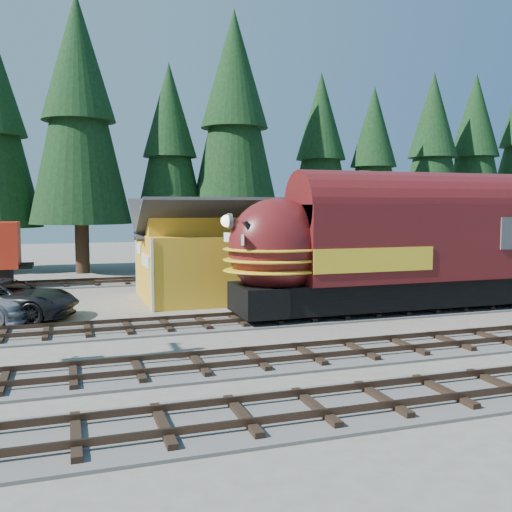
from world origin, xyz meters
name	(u,v)px	position (x,y,z in m)	size (l,w,h in m)	color
ground	(347,339)	(0.00, 0.00, 0.00)	(120.00, 120.00, 0.00)	#6B665B
track_siding	(492,304)	(10.00, 4.00, 0.06)	(68.00, 3.20, 0.33)	#4C4947
track_spur	(62,285)	(-10.00, 18.00, 0.06)	(32.00, 3.20, 0.33)	#4C4947
depot	(256,241)	(0.00, 10.50, 2.96)	(12.80, 7.00, 5.30)	gold
conifer_backdrop	(267,136)	(5.62, 24.58, 10.42)	(80.92, 24.06, 17.57)	black
locomotive	(406,251)	(5.09, 4.00, 2.81)	(17.92, 3.56, 4.87)	black
pickup_truck_a	(4,299)	(-12.30, 7.97, 0.87)	(2.89, 6.27, 1.74)	black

